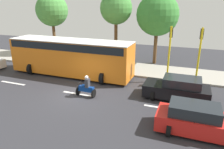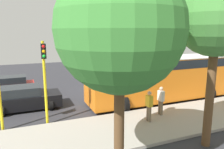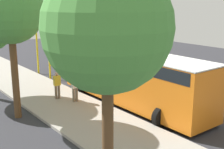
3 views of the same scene
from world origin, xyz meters
name	(u,v)px [view 2 (image 2 of 3)]	position (x,y,z in m)	size (l,w,h in m)	color
ground_plane	(110,92)	(0.00, 0.00, -0.05)	(40.00, 60.00, 0.10)	#2D2D33
sidewalk	(158,122)	(7.00, 0.00, 0.07)	(4.00, 60.00, 0.15)	#9E998E
lane_stripe_north	(35,100)	(0.00, -6.00, 0.01)	(0.20, 2.40, 0.01)	white
lane_stripe_mid	(110,92)	(0.00, 0.00, 0.01)	(0.20, 2.40, 0.01)	white
lane_stripe_south	(169,85)	(0.00, 6.00, 0.01)	(0.20, 2.40, 0.01)	white
lane_stripe_far_south	(217,80)	(0.00, 12.00, 0.01)	(0.20, 2.40, 0.01)	white
car_black	(26,98)	(1.76, -6.62, 0.71)	(2.31, 4.24, 1.52)	black
car_red	(7,87)	(-2.02, -7.93, 0.71)	(2.15, 4.22, 1.52)	red
city_bus	(162,76)	(3.52, 2.63, 1.85)	(3.20, 11.00, 3.16)	orange
motorcycle	(102,85)	(-0.10, -0.73, 0.64)	(0.60, 1.30, 1.53)	black
pedestrian_near_signal	(161,100)	(6.22, 0.69, 1.06)	(0.40, 0.24, 1.69)	#72604C
pedestrian_by_tree	(149,105)	(6.80, -0.46, 1.06)	(0.40, 0.24, 1.69)	#72604C
traffic_light_corner	(45,72)	(4.85, -5.61, 2.93)	(0.49, 0.24, 4.50)	yellow
street_tree_north	(120,30)	(9.97, -3.67, 5.03)	(4.22, 4.22, 7.16)	brown
street_tree_center	(217,16)	(9.76, 0.66, 5.59)	(3.39, 3.39, 7.33)	brown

